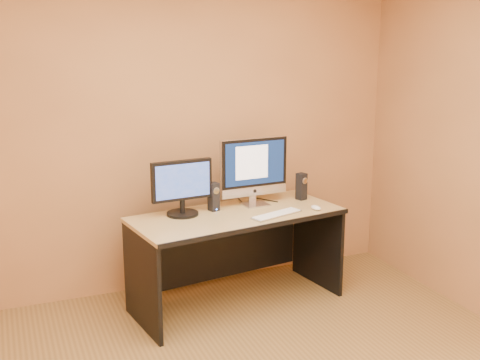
% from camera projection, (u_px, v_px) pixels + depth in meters
% --- Properties ---
extents(walls, '(4.00, 4.00, 2.60)m').
position_uv_depth(walls, '(269.00, 190.00, 2.96)').
color(walls, '#A77143').
rests_on(walls, ground).
extents(desk, '(1.67, 0.93, 0.73)m').
position_uv_depth(desk, '(237.00, 259.00, 4.62)').
color(desk, tan).
rests_on(desk, ground).
extents(imac, '(0.58, 0.24, 0.55)m').
position_uv_depth(imac, '(255.00, 171.00, 4.69)').
color(imac, '#B5B5B9').
rests_on(imac, desk).
extents(second_monitor, '(0.49, 0.28, 0.42)m').
position_uv_depth(second_monitor, '(182.00, 188.00, 4.44)').
color(second_monitor, black).
rests_on(second_monitor, desk).
extents(speaker_left, '(0.08, 0.09, 0.22)m').
position_uv_depth(speaker_left, '(214.00, 197.00, 4.58)').
color(speaker_left, black).
rests_on(speaker_left, desk).
extents(speaker_right, '(0.09, 0.09, 0.22)m').
position_uv_depth(speaker_right, '(301.00, 186.00, 4.89)').
color(speaker_right, black).
rests_on(speaker_right, desk).
extents(keyboard, '(0.44, 0.24, 0.02)m').
position_uv_depth(keyboard, '(277.00, 214.00, 4.48)').
color(keyboard, '#B6B6BA').
rests_on(keyboard, desk).
extents(mouse, '(0.07, 0.11, 0.04)m').
position_uv_depth(mouse, '(316.00, 208.00, 4.62)').
color(mouse, white).
rests_on(mouse, desk).
extents(cable_a, '(0.13, 0.19, 0.01)m').
position_uv_depth(cable_a, '(266.00, 200.00, 4.89)').
color(cable_a, black).
rests_on(cable_a, desk).
extents(cable_b, '(0.03, 0.18, 0.01)m').
position_uv_depth(cable_b, '(240.00, 201.00, 4.86)').
color(cable_b, black).
rests_on(cable_b, desk).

